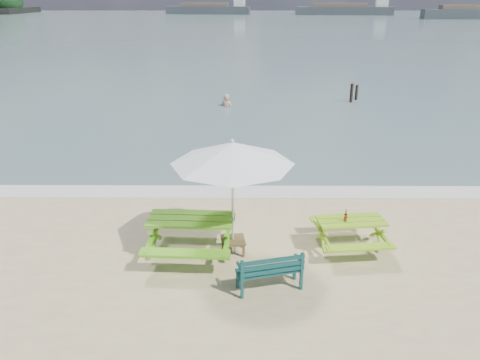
{
  "coord_description": "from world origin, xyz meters",
  "views": [
    {
      "loc": [
        -0.21,
        -7.61,
        5.22
      ],
      "look_at": [
        -0.28,
        3.0,
        1.0
      ],
      "focal_mm": 35.0,
      "sensor_mm": 36.0,
      "label": 1
    }
  ],
  "objects_px": {
    "picnic_table_left": "(191,237)",
    "swimmer": "(227,112)",
    "picnic_table_right": "(350,234)",
    "side_table": "(233,245)",
    "park_bench": "(269,278)",
    "patio_umbrella": "(232,153)",
    "beer_bottle": "(346,217)"
  },
  "relations": [
    {
      "from": "park_bench",
      "to": "beer_bottle",
      "type": "xyz_separation_m",
      "value": [
        1.7,
        1.48,
        0.54
      ]
    },
    {
      "from": "picnic_table_right",
      "to": "swimmer",
      "type": "relative_size",
      "value": 0.96
    },
    {
      "from": "picnic_table_right",
      "to": "side_table",
      "type": "xyz_separation_m",
      "value": [
        -2.56,
        -0.22,
        -0.16
      ]
    },
    {
      "from": "picnic_table_left",
      "to": "beer_bottle",
      "type": "height_order",
      "value": "beer_bottle"
    },
    {
      "from": "picnic_table_right",
      "to": "beer_bottle",
      "type": "relative_size",
      "value": 6.58
    },
    {
      "from": "park_bench",
      "to": "swimmer",
      "type": "height_order",
      "value": "park_bench"
    },
    {
      "from": "picnic_table_left",
      "to": "swimmer",
      "type": "height_order",
      "value": "picnic_table_left"
    },
    {
      "from": "patio_umbrella",
      "to": "beer_bottle",
      "type": "relative_size",
      "value": 10.67
    },
    {
      "from": "picnic_table_right",
      "to": "patio_umbrella",
      "type": "height_order",
      "value": "patio_umbrella"
    },
    {
      "from": "swimmer",
      "to": "park_bench",
      "type": "bearing_deg",
      "value": -85.17
    },
    {
      "from": "patio_umbrella",
      "to": "side_table",
      "type": "bearing_deg",
      "value": -104.04
    },
    {
      "from": "picnic_table_left",
      "to": "patio_umbrella",
      "type": "distance_m",
      "value": 2.07
    },
    {
      "from": "beer_bottle",
      "to": "patio_umbrella",
      "type": "bearing_deg",
      "value": -176.34
    },
    {
      "from": "picnic_table_right",
      "to": "park_bench",
      "type": "bearing_deg",
      "value": -140.13
    },
    {
      "from": "swimmer",
      "to": "patio_umbrella",
      "type": "bearing_deg",
      "value": -87.56
    },
    {
      "from": "park_bench",
      "to": "side_table",
      "type": "height_order",
      "value": "park_bench"
    },
    {
      "from": "patio_umbrella",
      "to": "picnic_table_left",
      "type": "bearing_deg",
      "value": -177.33
    },
    {
      "from": "picnic_table_left",
      "to": "swimmer",
      "type": "distance_m",
      "value": 14.38
    },
    {
      "from": "side_table",
      "to": "swimmer",
      "type": "bearing_deg",
      "value": 92.44
    },
    {
      "from": "picnic_table_left",
      "to": "side_table",
      "type": "bearing_deg",
      "value": 2.67
    },
    {
      "from": "swimmer",
      "to": "picnic_table_left",
      "type": "bearing_deg",
      "value": -91.11
    },
    {
      "from": "park_bench",
      "to": "side_table",
      "type": "distance_m",
      "value": 1.5
    },
    {
      "from": "picnic_table_left",
      "to": "patio_umbrella",
      "type": "xyz_separation_m",
      "value": [
        0.89,
        0.04,
        1.86
      ]
    },
    {
      "from": "park_bench",
      "to": "swimmer",
      "type": "bearing_deg",
      "value": 94.83
    },
    {
      "from": "picnic_table_left",
      "to": "swimmer",
      "type": "bearing_deg",
      "value": 88.89
    },
    {
      "from": "picnic_table_right",
      "to": "beer_bottle",
      "type": "distance_m",
      "value": 0.47
    },
    {
      "from": "side_table",
      "to": "beer_bottle",
      "type": "height_order",
      "value": "beer_bottle"
    },
    {
      "from": "picnic_table_right",
      "to": "side_table",
      "type": "height_order",
      "value": "picnic_table_right"
    },
    {
      "from": "side_table",
      "to": "patio_umbrella",
      "type": "bearing_deg",
      "value": 75.96
    },
    {
      "from": "picnic_table_left",
      "to": "swimmer",
      "type": "relative_size",
      "value": 1.14
    },
    {
      "from": "park_bench",
      "to": "patio_umbrella",
      "type": "distance_m",
      "value": 2.53
    },
    {
      "from": "patio_umbrella",
      "to": "beer_bottle",
      "type": "xyz_separation_m",
      "value": [
        2.41,
        0.15,
        -1.5
      ]
    }
  ]
}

